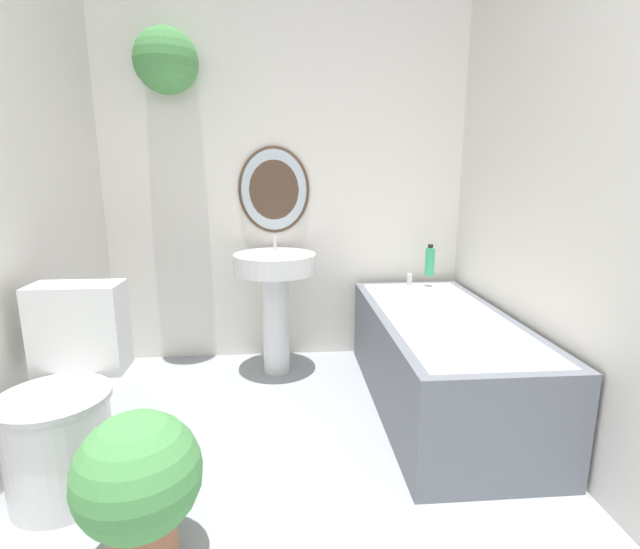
{
  "coord_description": "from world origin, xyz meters",
  "views": [
    {
      "loc": [
        -0.03,
        -0.37,
        1.27
      ],
      "look_at": [
        0.14,
        1.71,
        0.81
      ],
      "focal_mm": 26.0,
      "sensor_mm": 36.0,
      "label": 1
    }
  ],
  "objects_px": {
    "toilet": "(66,409)",
    "shampoo_bottle": "(430,261)",
    "potted_plant": "(139,482)",
    "bathtub": "(440,359)",
    "pedestal_sink": "(275,286)"
  },
  "relations": [
    {
      "from": "pedestal_sink",
      "to": "potted_plant",
      "type": "distance_m",
      "value": 1.58
    },
    {
      "from": "pedestal_sink",
      "to": "toilet",
      "type": "bearing_deg",
      "value": -128.51
    },
    {
      "from": "shampoo_bottle",
      "to": "potted_plant",
      "type": "bearing_deg",
      "value": -131.78
    },
    {
      "from": "pedestal_sink",
      "to": "bathtub",
      "type": "xyz_separation_m",
      "value": [
        0.9,
        -0.53,
        -0.3
      ]
    },
    {
      "from": "pedestal_sink",
      "to": "potted_plant",
      "type": "relative_size",
      "value": 1.64
    },
    {
      "from": "pedestal_sink",
      "to": "shampoo_bottle",
      "type": "xyz_separation_m",
      "value": [
        1.02,
        0.11,
        0.12
      ]
    },
    {
      "from": "shampoo_bottle",
      "to": "potted_plant",
      "type": "distance_m",
      "value": 2.2
    },
    {
      "from": "shampoo_bottle",
      "to": "potted_plant",
      "type": "relative_size",
      "value": 0.38
    },
    {
      "from": "bathtub",
      "to": "shampoo_bottle",
      "type": "bearing_deg",
      "value": 79.07
    },
    {
      "from": "shampoo_bottle",
      "to": "bathtub",
      "type": "bearing_deg",
      "value": -100.93
    },
    {
      "from": "toilet",
      "to": "bathtub",
      "type": "relative_size",
      "value": 0.52
    },
    {
      "from": "toilet",
      "to": "bathtub",
      "type": "height_order",
      "value": "toilet"
    },
    {
      "from": "toilet",
      "to": "potted_plant",
      "type": "xyz_separation_m",
      "value": [
        0.42,
        -0.45,
        -0.03
      ]
    },
    {
      "from": "toilet",
      "to": "shampoo_bottle",
      "type": "height_order",
      "value": "shampoo_bottle"
    },
    {
      "from": "toilet",
      "to": "bathtub",
      "type": "bearing_deg",
      "value": 16.73
    }
  ]
}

